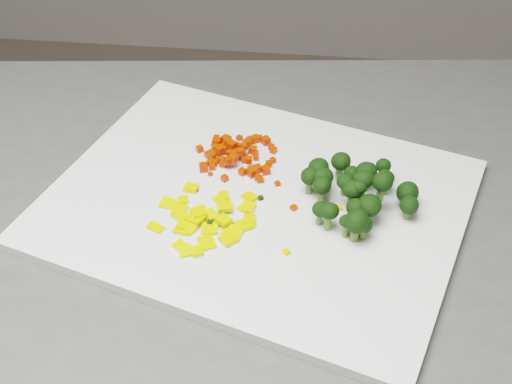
# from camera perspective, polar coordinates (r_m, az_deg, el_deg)

# --- Properties ---
(cutting_board) EXTENTS (0.54, 0.47, 0.01)m
(cutting_board) POSITION_cam_1_polar(r_m,az_deg,el_deg) (0.81, 0.00, -0.86)
(cutting_board) COLOR white
(cutting_board) RESTS_ON counter_block
(carrot_pile) EXTENTS (0.10, 0.10, 0.03)m
(carrot_pile) POSITION_cam_1_polar(r_m,az_deg,el_deg) (0.85, -1.58, 3.32)
(carrot_pile) COLOR red
(carrot_pile) RESTS_ON cutting_board
(pepper_pile) EXTENTS (0.12, 0.12, 0.02)m
(pepper_pile) POSITION_cam_1_polar(r_m,az_deg,el_deg) (0.78, -3.88, -1.62)
(pepper_pile) COLOR yellow
(pepper_pile) RESTS_ON cutting_board
(broccoli_pile) EXTENTS (0.12, 0.12, 0.06)m
(broccoli_pile) POSITION_cam_1_polar(r_m,az_deg,el_deg) (0.79, 8.10, 0.49)
(broccoli_pile) COLOR black
(broccoli_pile) RESTS_ON cutting_board
(carrot_cube_0) EXTENTS (0.01, 0.01, 0.01)m
(carrot_cube_0) POSITION_cam_1_polar(r_m,az_deg,el_deg) (0.84, -4.22, 1.98)
(carrot_cube_0) COLOR red
(carrot_cube_0) RESTS_ON carrot_pile
(carrot_cube_1) EXTENTS (0.01, 0.01, 0.01)m
(carrot_cube_1) POSITION_cam_1_polar(r_m,az_deg,el_deg) (0.89, -2.65, 4.21)
(carrot_cube_1) COLOR red
(carrot_cube_1) RESTS_ON carrot_pile
(carrot_cube_2) EXTENTS (0.01, 0.01, 0.01)m
(carrot_cube_2) POSITION_cam_1_polar(r_m,az_deg,el_deg) (0.84, -1.10, 1.63)
(carrot_cube_2) COLOR red
(carrot_cube_2) RESTS_ON carrot_pile
(carrot_cube_3) EXTENTS (0.01, 0.01, 0.01)m
(carrot_cube_3) POSITION_cam_1_polar(r_m,az_deg,el_deg) (0.86, -1.80, 3.07)
(carrot_cube_3) COLOR red
(carrot_cube_3) RESTS_ON carrot_pile
(carrot_cube_4) EXTENTS (0.01, 0.01, 0.01)m
(carrot_cube_4) POSITION_cam_1_polar(r_m,az_deg,el_deg) (0.84, -1.83, 2.68)
(carrot_cube_4) COLOR red
(carrot_cube_4) RESTS_ON carrot_pile
(carrot_cube_5) EXTENTS (0.01, 0.01, 0.01)m
(carrot_cube_5) POSITION_cam_1_polar(r_m,az_deg,el_deg) (0.85, -3.51, 2.03)
(carrot_cube_5) COLOR red
(carrot_cube_5) RESTS_ON carrot_pile
(carrot_cube_6) EXTENTS (0.01, 0.01, 0.01)m
(carrot_cube_6) POSITION_cam_1_polar(r_m,az_deg,el_deg) (0.84, 0.81, 1.74)
(carrot_cube_6) COLOR red
(carrot_cube_6) RESTS_ON carrot_pile
(carrot_cube_7) EXTENTS (0.01, 0.01, 0.01)m
(carrot_cube_7) POSITION_cam_1_polar(r_m,az_deg,el_deg) (0.87, -2.73, 3.42)
(carrot_cube_7) COLOR red
(carrot_cube_7) RESTS_ON carrot_pile
(carrot_cube_8) EXTENTS (0.01, 0.01, 0.01)m
(carrot_cube_8) POSITION_cam_1_polar(r_m,az_deg,el_deg) (0.85, -1.24, 3.22)
(carrot_cube_8) COLOR red
(carrot_cube_8) RESTS_ON carrot_pile
(carrot_cube_9) EXTENTS (0.01, 0.01, 0.01)m
(carrot_cube_9) POSITION_cam_1_polar(r_m,az_deg,el_deg) (0.86, -3.51, 2.94)
(carrot_cube_9) COLOR red
(carrot_cube_9) RESTS_ON carrot_pile
(carrot_cube_10) EXTENTS (0.01, 0.01, 0.01)m
(carrot_cube_10) POSITION_cam_1_polar(r_m,az_deg,el_deg) (0.83, 0.33, 1.03)
(carrot_cube_10) COLOR red
(carrot_cube_10) RESTS_ON carrot_pile
(carrot_cube_11) EXTENTS (0.01, 0.01, 0.01)m
(carrot_cube_11) POSITION_cam_1_polar(r_m,az_deg,el_deg) (0.88, 0.78, 4.13)
(carrot_cube_11) COLOR red
(carrot_cube_11) RESTS_ON carrot_pile
(carrot_cube_12) EXTENTS (0.01, 0.01, 0.01)m
(carrot_cube_12) POSITION_cam_1_polar(r_m,az_deg,el_deg) (0.85, -1.80, 3.05)
(carrot_cube_12) COLOR red
(carrot_cube_12) RESTS_ON carrot_pile
(carrot_cube_13) EXTENTS (0.01, 0.01, 0.01)m
(carrot_cube_13) POSITION_cam_1_polar(r_m,az_deg,el_deg) (0.86, -3.62, 3.04)
(carrot_cube_13) COLOR red
(carrot_cube_13) RESTS_ON carrot_pile
(carrot_cube_14) EXTENTS (0.01, 0.01, 0.01)m
(carrot_cube_14) POSITION_cam_1_polar(r_m,az_deg,el_deg) (0.87, -2.44, 3.66)
(carrot_cube_14) COLOR red
(carrot_cube_14) RESTS_ON carrot_pile
(carrot_cube_15) EXTENTS (0.01, 0.01, 0.01)m
(carrot_cube_15) POSITION_cam_1_polar(r_m,az_deg,el_deg) (0.86, -0.97, 3.62)
(carrot_cube_15) COLOR red
(carrot_cube_15) RESTS_ON carrot_pile
(carrot_cube_16) EXTENTS (0.01, 0.01, 0.01)m
(carrot_cube_16) POSITION_cam_1_polar(r_m,az_deg,el_deg) (0.88, -0.50, 4.14)
(carrot_cube_16) COLOR red
(carrot_cube_16) RESTS_ON carrot_pile
(carrot_cube_17) EXTENTS (0.01, 0.01, 0.01)m
(carrot_cube_17) POSITION_cam_1_polar(r_m,az_deg,el_deg) (0.86, -1.93, 3.75)
(carrot_cube_17) COLOR red
(carrot_cube_17) RESTS_ON carrot_pile
(carrot_cube_18) EXTENTS (0.01, 0.01, 0.01)m
(carrot_cube_18) POSITION_cam_1_polar(r_m,az_deg,el_deg) (0.85, -2.17, 3.13)
(carrot_cube_18) COLOR red
(carrot_cube_18) RESTS_ON carrot_pile
(carrot_cube_19) EXTENTS (0.01, 0.01, 0.01)m
(carrot_cube_19) POSITION_cam_1_polar(r_m,az_deg,el_deg) (0.85, -1.90, 2.89)
(carrot_cube_19) COLOR red
(carrot_cube_19) RESTS_ON carrot_pile
(carrot_cube_20) EXTENTS (0.01, 0.01, 0.01)m
(carrot_cube_20) POSITION_cam_1_polar(r_m,az_deg,el_deg) (0.85, -3.72, 2.34)
(carrot_cube_20) COLOR red
(carrot_cube_20) RESTS_ON carrot_pile
(carrot_cube_21) EXTENTS (0.01, 0.01, 0.01)m
(carrot_cube_21) POSITION_cam_1_polar(r_m,az_deg,el_deg) (0.89, 0.29, 4.32)
(carrot_cube_21) COLOR red
(carrot_cube_21) RESTS_ON carrot_pile
(carrot_cube_22) EXTENTS (0.01, 0.01, 0.01)m
(carrot_cube_22) POSITION_cam_1_polar(r_m,az_deg,el_deg) (0.87, -0.25, 3.38)
(carrot_cube_22) COLOR red
(carrot_cube_22) RESTS_ON carrot_pile
(carrot_cube_23) EXTENTS (0.01, 0.01, 0.01)m
(carrot_cube_23) POSITION_cam_1_polar(r_m,az_deg,el_deg) (0.86, -3.87, 3.00)
(carrot_cube_23) COLOR red
(carrot_cube_23) RESTS_ON carrot_pile
(carrot_cube_24) EXTENTS (0.01, 0.01, 0.01)m
(carrot_cube_24) POSITION_cam_1_polar(r_m,az_deg,el_deg) (0.85, -1.43, 3.07)
(carrot_cube_24) COLOR red
(carrot_cube_24) RESTS_ON carrot_pile
(carrot_cube_25) EXTENTS (0.01, 0.01, 0.01)m
(carrot_cube_25) POSITION_cam_1_polar(r_m,az_deg,el_deg) (0.84, -0.57, 2.58)
(carrot_cube_25) COLOR red
(carrot_cube_25) RESTS_ON carrot_pile
(carrot_cube_26) EXTENTS (0.01, 0.01, 0.01)m
(carrot_cube_26) POSITION_cam_1_polar(r_m,az_deg,el_deg) (0.83, 0.17, 1.15)
(carrot_cube_26) COLOR red
(carrot_cube_26) RESTS_ON carrot_pile
(carrot_cube_27) EXTENTS (0.01, 0.01, 0.01)m
(carrot_cube_27) POSITION_cam_1_polar(r_m,az_deg,el_deg) (0.89, -2.40, 4.20)
(carrot_cube_27) COLOR red
(carrot_cube_27) RESTS_ON carrot_pile
(carrot_cube_28) EXTENTS (0.01, 0.01, 0.01)m
(carrot_cube_28) POSITION_cam_1_polar(r_m,az_deg,el_deg) (0.84, -2.26, 2.50)
(carrot_cube_28) COLOR red
(carrot_cube_28) RESTS_ON carrot_pile
(carrot_cube_29) EXTENTS (0.01, 0.01, 0.01)m
(carrot_cube_29) POSITION_cam_1_polar(r_m,az_deg,el_deg) (0.83, -0.33, 1.58)
(carrot_cube_29) COLOR red
(carrot_cube_29) RESTS_ON carrot_pile
(carrot_cube_30) EXTENTS (0.01, 0.01, 0.01)m
(carrot_cube_30) POSITION_cam_1_polar(r_m,az_deg,el_deg) (0.88, -0.72, 3.91)
(carrot_cube_30) COLOR red
(carrot_cube_30) RESTS_ON carrot_pile
(carrot_cube_31) EXTENTS (0.01, 0.01, 0.01)m
(carrot_cube_31) POSITION_cam_1_polar(r_m,az_deg,el_deg) (0.87, -1.18, 3.68)
(carrot_cube_31) COLOR red
(carrot_cube_31) RESTS_ON carrot_pile
(carrot_cube_32) EXTENTS (0.01, 0.01, 0.01)m
(carrot_cube_32) POSITION_cam_1_polar(r_m,az_deg,el_deg) (0.85, -0.90, 2.68)
(carrot_cube_32) COLOR red
(carrot_cube_32) RESTS_ON carrot_pile
(carrot_cube_33) EXTENTS (0.01, 0.01, 0.01)m
(carrot_cube_33) POSITION_cam_1_polar(r_m,az_deg,el_deg) (0.84, 0.15, 1.84)
(carrot_cube_33) COLOR red
(carrot_cube_33) RESTS_ON carrot_pile
(carrot_cube_34) EXTENTS (0.01, 0.01, 0.01)m
(carrot_cube_34) POSITION_cam_1_polar(r_m,az_deg,el_deg) (0.84, 0.77, 1.86)
(carrot_cube_34) COLOR red
(carrot_cube_34) RESTS_ON carrot_pile
(carrot_cube_35) EXTENTS (0.01, 0.01, 0.01)m
(carrot_cube_35) POSITION_cam_1_polar(r_m,az_deg,el_deg) (0.87, 1.39, 3.37)
(carrot_cube_35) COLOR red
(carrot_cube_35) RESTS_ON carrot_pile
(carrot_cube_36) EXTENTS (0.01, 0.01, 0.01)m
(carrot_cube_36) POSITION_cam_1_polar(r_m,az_deg,el_deg) (0.84, -2.25, 2.54)
(carrot_cube_36) COLOR red
(carrot_cube_36) RESTS_ON carrot_pile
(carrot_cube_37) EXTENTS (0.01, 0.01, 0.01)m
(carrot_cube_37) POSITION_cam_1_polar(r_m,az_deg,el_deg) (0.85, 1.01, 2.27)
(carrot_cube_37) COLOR red
(carrot_cube_37) RESTS_ON carrot_pile
(carrot_cube_38) EXTENTS (0.01, 0.01, 0.01)m
(carrot_cube_38) POSITION_cam_1_polar(r_m,az_deg,el_deg) (0.88, -3.19, 3.99)
(carrot_cube_38) COLOR red
(carrot_cube_38) RESTS_ON carrot_pile
(carrot_cube_39) EXTENTS (0.01, 0.01, 0.01)m
(carrot_cube_39) POSITION_cam_1_polar(r_m,az_deg,el_deg) (0.87, -4.53, 3.45)
(carrot_cube_39) COLOR red
(carrot_cube_39) RESTS_ON carrot_pile
(carrot_cube_40) EXTENTS (0.01, 0.01, 0.01)m
(carrot_cube_40) POSITION_cam_1_polar(r_m,az_deg,el_deg) (0.86, -1.16, 3.32)
(carrot_cube_40) COLOR red
(carrot_cube_40) RESTS_ON carrot_pile
(carrot_cube_41) EXTENTS (0.01, 0.01, 0.01)m
(carrot_cube_41) POSITION_cam_1_polar(r_m,az_deg,el_deg) (0.87, -0.05, 3.12)
(carrot_cube_41) COLOR red
(carrot_cube_41) RESTS_ON carrot_pile
(carrot_cube_42) EXTENTS (0.01, 0.01, 0.01)m
(carrot_cube_42) POSITION_cam_1_polar(r_m,az_deg,el_deg) (0.89, -3.17, 4.32)
(carrot_cube_42) COLOR red
(carrot_cube_42) RESTS_ON carrot_pile
(carrot_cube_43) EXTENTS (0.01, 0.01, 0.01)m
(carrot_cube_43) POSITION_cam_1_polar(r_m,az_deg,el_deg) (0.86, -2.98, 2.60)
(carrot_cube_43) COLOR red
(carrot_cube_43) RESTS_ON carrot_pile
(carrot_cube_44) EXTENTS (0.01, 0.01, 0.01)m
(carrot_cube_44) POSITION_cam_1_polar(r_m,az_deg,el_deg) (0.85, -1.58, 3.19)
(carrot_cube_44) COLOR red
(carrot_cube_44) RESTS_ON carrot_pile
(carrot_cube_45) EXTENTS (0.01, 0.01, 0.01)m
(carrot_cube_45) POSITION_cam_1_polar(r_m,az_deg,el_deg) (0.87, -2.27, 3.99)
(carrot_cube_45) COLOR red
(carrot_cube_45) RESTS_ON carrot_pile
(carrot_cube_46) EXTENTS (0.01, 0.01, 0.01)m
(carrot_cube_46) POSITION_cam_1_polar(r_m,az_deg,el_deg) (0.88, 1.23, 3.63)
(carrot_cube_46) COLOR red
(carrot_cube_46) RESTS_ON carrot_pile
(carrot_cube_47) EXTENTS (0.01, 0.01, 0.01)m
(carrot_cube_47) POSITION_cam_1_polar(r_m,az_deg,el_deg) (0.89, -2.58, 4.18)
(carrot_cube_47) COLOR red
(carrot_cube_47) RESTS_ON carrot_pile
(carrot_cube_48) EXTENTS (0.01, 0.01, 0.01)m
(carrot_cube_48) POSITION_cam_1_polar(r_m,az_deg,el_deg) (0.89, -0.03, 4.28)
(carrot_cube_48) COLOR red
(carrot_cube_48) RESTS_ON carrot_pile
(carrot_cube_49) EXTENTS (0.01, 0.01, 0.01)m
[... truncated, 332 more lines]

